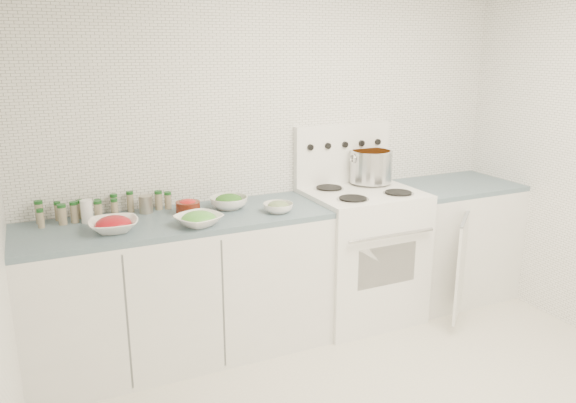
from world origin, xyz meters
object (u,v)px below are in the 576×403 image
object	(u,v)px
stove	(360,250)
bowl_tomato	(113,225)
bowl_snowpea	(199,219)
stock_pot	(371,165)

from	to	relation	value
stove	bowl_tomato	bearing A→B (deg)	-177.15
stove	bowl_snowpea	size ratio (longest dim) A/B	4.04
bowl_snowpea	bowl_tomato	bearing A→B (deg)	168.08
stock_pot	bowl_tomato	world-z (taller)	stock_pot
stock_pot	bowl_tomato	size ratio (longest dim) A/B	1.07
stove	bowl_tomato	distance (m)	1.74
stove	bowl_snowpea	distance (m)	1.31
stove	bowl_snowpea	xyz separation A→B (m)	(-1.22, -0.18, 0.44)
stove	bowl_tomato	world-z (taller)	stove
bowl_tomato	bowl_snowpea	bearing A→B (deg)	-11.92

